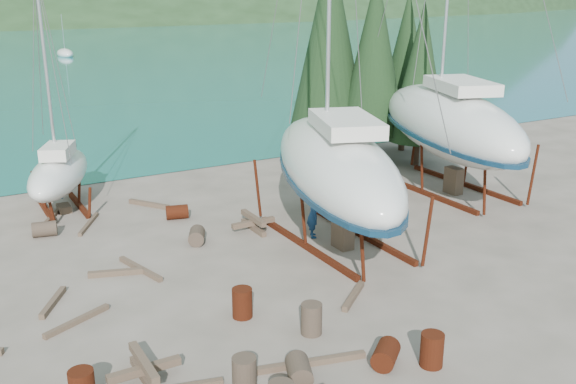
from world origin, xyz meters
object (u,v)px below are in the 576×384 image
large_sailboat_far (449,121)px  small_sailboat_shore (59,173)px  large_sailboat_near (336,165)px  worker (313,213)px

large_sailboat_far → small_sailboat_shore: bearing=179.2°
large_sailboat_near → small_sailboat_shore: 11.97m
large_sailboat_far → small_sailboat_shore: (-16.08, 5.91, -1.61)m
large_sailboat_near → large_sailboat_far: size_ratio=0.93×
large_sailboat_near → large_sailboat_far: large_sailboat_far is taller
large_sailboat_far → large_sailboat_near: bearing=-140.9°
large_sailboat_far → small_sailboat_shore: large_sailboat_far is taller
large_sailboat_near → worker: (-0.36, 0.90, -2.07)m
large_sailboat_near → small_sailboat_shore: bearing=151.7°
large_sailboat_far → worker: size_ratio=10.76×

